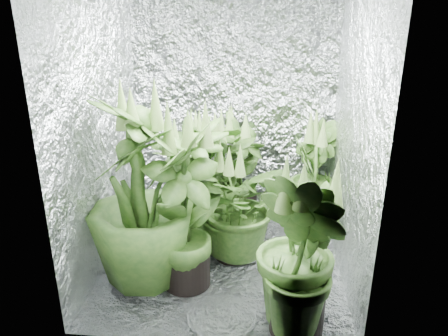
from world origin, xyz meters
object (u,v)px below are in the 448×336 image
Objects in this scene: plant_d at (141,195)px; plant_e at (233,205)px; plant_a at (208,172)px; plant_f at (185,208)px; plant_b at (239,172)px; plant_g at (301,255)px; circulation_fan at (303,207)px; plant_c at (312,176)px; plant_h at (193,187)px.

plant_d reaches higher than plant_e.
plant_a is 0.85× the size of plant_f.
plant_g is (0.41, -1.28, 0.05)m from plant_b.
plant_e is at bearing 120.12° from plant_g.
plant_e is at bearing -90.62° from plant_b.
plant_e is 2.28× the size of circulation_fan.
plant_e is (-0.01, -0.57, -0.02)m from plant_b.
plant_c is 2.44× the size of circulation_fan.
plant_h reaches higher than plant_c.
plant_e is 0.82m from plant_g.
plant_g is (0.68, -0.37, -0.06)m from plant_f.
plant_f is (-0.27, -0.34, 0.13)m from plant_e.
plant_b is 1.11× the size of plant_e.
plant_d is at bearing -148.58° from plant_e.
plant_b is (0.24, 0.12, -0.03)m from plant_a.
plant_d is at bearing -141.26° from plant_c.
plant_h reaches higher than plant_e.
plant_b is 0.82× the size of plant_f.
plant_c is 1.07× the size of plant_e.
plant_e is at bearing -23.55° from plant_h.
plant_h is at bearing 93.37° from plant_f.
plant_h is at bearing 130.16° from plant_g.
plant_a is at bearing -154.21° from plant_b.
plant_d reaches higher than plant_c.
plant_b is 0.57m from plant_e.
plant_h is at bearing -177.09° from circulation_fan.
plant_a is at bearing 118.99° from plant_g.
circulation_fan is (0.12, 1.25, -0.32)m from plant_g.
plant_e is (-0.58, -0.57, -0.01)m from plant_c.
plant_a is at bearing 87.49° from plant_f.
plant_b is 0.54m from plant_h.
plant_b is 0.92× the size of plant_g.
plant_a is 0.97× the size of plant_h.
plant_f reaches higher than plant_a.
plant_b is at bearing 153.07° from circulation_fan.
circulation_fan is (0.80, 0.88, -0.38)m from plant_f.
plant_f is 1.15× the size of plant_h.
plant_c is 0.71× the size of plant_d.
plant_a is 0.33m from plant_h.
plant_a reaches higher than plant_e.
plant_g is at bearing -118.83° from circulation_fan.
plant_d is at bearing -164.37° from circulation_fan.
plant_g reaches higher than plant_b.
plant_c is (0.82, 0.12, -0.05)m from plant_a.
plant_c is at bearing 47.08° from plant_f.
plant_b is 1.07m from plant_d.
circulation_fan is (1.07, 0.87, -0.45)m from plant_d.
circulation_fan is at bearing 84.54° from plant_g.
plant_a is 1.14× the size of plant_e.
plant_d is 1.23× the size of plant_g.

